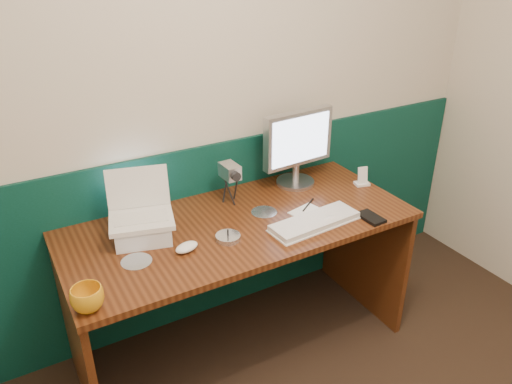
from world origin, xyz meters
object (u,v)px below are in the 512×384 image
laptop (139,199)px  mug (87,299)px  keyboard (315,222)px  desk (241,288)px  camcorder (230,185)px  monitor (297,149)px

laptop → mug: bearing=-116.7°
keyboard → mug: (-1.02, -0.08, 0.03)m
laptop → mug: size_ratio=2.32×
desk → keyboard: bearing=-33.7°
laptop → camcorder: size_ratio=1.45×
desk → laptop: 0.71m
mug → keyboard: bearing=4.7°
laptop → keyboard: 0.78m
mug → monitor: bearing=22.2°
monitor → laptop: bearing=-175.5°
mug → camcorder: (0.79, 0.47, 0.05)m
monitor → camcorder: monitor is taller
desk → monitor: monitor is taller
laptop → monitor: (0.87, 0.13, 0.01)m
monitor → camcorder: 0.41m
monitor → camcorder: bearing=178.4°
desk → keyboard: 0.52m
mug → camcorder: camcorder is taller
desk → laptop: laptop is taller
monitor → keyboard: bearing=-115.9°
desk → mug: 0.89m
laptop → camcorder: laptop is taller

